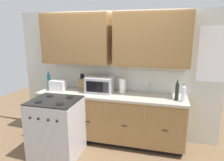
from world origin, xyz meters
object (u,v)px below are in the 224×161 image
toaster (58,85)px  paper_towel_roll (122,86)px  bottle_teal (49,80)px  microwave (100,84)px  stove_range (56,127)px  bottle_clear (183,93)px  bottle_dark (177,90)px  knife_block (83,84)px

toaster → paper_towel_roll: paper_towel_roll is taller
bottle_teal → microwave: bearing=1.6°
stove_range → bottle_teal: (-0.50, 0.67, 0.60)m
microwave → bottle_clear: bearing=-6.9°
microwave → bottle_clear: size_ratio=1.70×
microwave → bottle_teal: bearing=-178.4°
microwave → toaster: (-0.80, -0.10, -0.04)m
toaster → paper_towel_roll: bearing=6.8°
microwave → toaster: 0.80m
stove_range → paper_towel_roll: bearing=38.4°
stove_range → toaster: bearing=114.6°
paper_towel_roll → bottle_dark: bearing=-9.4°
stove_range → microwave: (0.53, 0.69, 0.58)m
bottle_teal → bottle_clear: 2.46m
toaster → bottle_dark: bottle_dark is taller
microwave → knife_block: 0.37m
paper_towel_roll → bottle_teal: (-1.44, -0.07, 0.03)m
bottle_dark → stove_range: bearing=-162.5°
microwave → knife_block: bearing=171.1°
toaster → knife_block: knife_block is taller
toaster → knife_block: (0.43, 0.16, 0.02)m
paper_towel_roll → bottle_dark: bottle_dark is taller
knife_block → bottle_teal: 0.67m
stove_range → bottle_clear: size_ratio=3.36×
bottle_teal → bottle_dark: bottle_teal is taller
toaster → bottle_teal: bottle_teal is taller
knife_block → paper_towel_roll: (0.77, -0.01, 0.01)m
stove_range → paper_towel_roll: 1.32m
microwave → bottle_dark: (1.33, -0.11, 0.02)m
knife_block → bottle_clear: bearing=-7.3°
paper_towel_roll → bottle_clear: 1.04m
knife_block → microwave: bearing=-8.9°
stove_range → paper_towel_roll: paper_towel_roll is taller
stove_range → bottle_teal: bearing=127.1°
microwave → toaster: bearing=-172.8°
stove_range → paper_towel_roll: (0.93, 0.74, 0.57)m
knife_block → paper_towel_roll: knife_block is taller
toaster → paper_towel_roll: 1.21m
paper_towel_roll → bottle_clear: bottle_clear is taller
microwave → bottle_dark: bottle_dark is taller
bottle_dark → knife_block: bearing=174.4°
toaster → knife_block: bearing=19.9°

